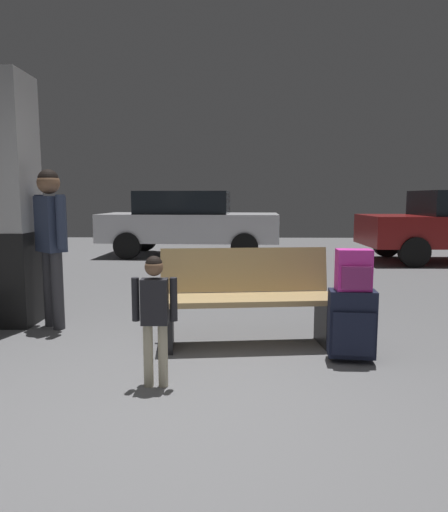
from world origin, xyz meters
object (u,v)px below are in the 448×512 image
(child, at_px, (155,307))
(adult, at_px, (51,231))
(parked_car_far, at_px, (189,221))
(bench, at_px, (247,297))
(suitcase, at_px, (352,324))
(backpack_bright, at_px, (354,271))
(structural_pillar, at_px, (6,203))

(child, xyz_separation_m, adult, (-1.32, 1.52, 0.43))
(adult, height_order, parked_car_far, adult)
(child, height_order, parked_car_far, parked_car_far)
(child, height_order, adult, adult)
(bench, xyz_separation_m, suitcase, (0.86, -0.46, -0.12))
(suitcase, bearing_deg, backpack_bright, -48.26)
(adult, distance_m, parked_car_far, 6.21)
(structural_pillar, distance_m, bench, 2.77)
(structural_pillar, bearing_deg, bench, -15.09)
(backpack_bright, bearing_deg, structural_pillar, 161.39)
(backpack_bright, height_order, parked_car_far, parked_car_far)
(bench, relative_size, child, 1.72)
(structural_pillar, xyz_separation_m, adult, (0.53, -0.17, -0.29))
(suitcase, distance_m, adult, 3.11)
(bench, relative_size, suitcase, 2.72)
(suitcase, xyz_separation_m, backpack_bright, (0.00, -0.00, 0.45))
(bench, distance_m, parked_car_far, 6.77)
(backpack_bright, distance_m, parked_car_far, 7.41)
(suitcase, height_order, adult, adult)
(backpack_bright, distance_m, child, 1.65)
(backpack_bright, xyz_separation_m, child, (-1.55, -0.54, -0.18))
(bench, distance_m, suitcase, 0.98)
(structural_pillar, relative_size, backpack_bright, 7.77)
(suitcase, distance_m, child, 1.66)
(backpack_bright, relative_size, parked_car_far, 0.08)
(parked_car_far, bearing_deg, adult, -97.84)
(bench, xyz_separation_m, parked_car_far, (-1.17, 6.66, 0.36))
(bench, relative_size, backpack_bright, 4.84)
(structural_pillar, relative_size, parked_car_far, 0.63)
(bench, distance_m, adult, 2.16)
(structural_pillar, bearing_deg, parked_car_far, 77.04)
(bench, xyz_separation_m, child, (-0.69, -1.00, 0.15))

